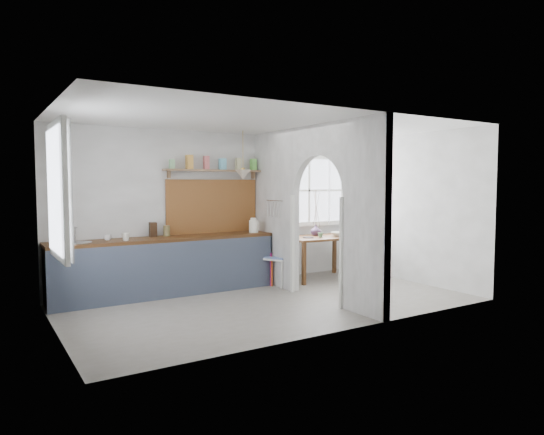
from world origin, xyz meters
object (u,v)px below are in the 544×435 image
chair_left (278,257)px  vase (316,230)px  chair_right (354,251)px  kettle (253,225)px  dining_table (320,258)px

chair_left → vase: size_ratio=4.90×
chair_right → kettle: 2.25m
chair_right → kettle: size_ratio=3.45×
dining_table → chair_left: chair_left is taller
chair_left → vase: bearing=81.2°
dining_table → chair_right: bearing=8.4°
chair_right → vase: vase is taller
kettle → vase: size_ratio=1.24×
dining_table → chair_left: size_ratio=1.26×
kettle → chair_left: bearing=-18.4°
dining_table → chair_right: chair_right is taller
dining_table → vase: (0.04, 0.19, 0.49)m
dining_table → chair_right: size_ratio=1.44×
dining_table → chair_right: 0.88m
chair_right → chair_left: bearing=95.2°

